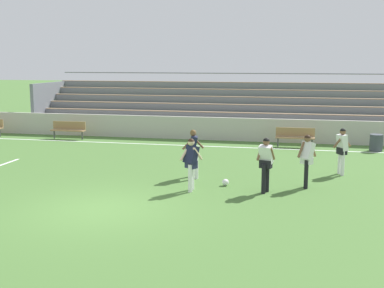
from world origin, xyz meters
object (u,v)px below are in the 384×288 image
at_px(trash_bin, 376,143).
at_px(player_dark_overlapping, 193,149).
at_px(bench_far_right, 69,128).
at_px(player_white_pressing_high, 307,156).
at_px(player_dark_wide_left, 191,160).
at_px(soccer_ball, 225,182).
at_px(player_white_deep_cover, 342,147).
at_px(player_white_trailing_run, 266,160).
at_px(bench_centre_sideline, 295,135).
at_px(bleacher_stand, 260,107).

xyz_separation_m(trash_bin, player_dark_overlapping, (-6.95, -6.74, 0.63)).
bearing_deg(bench_far_right, player_white_pressing_high, -32.54).
bearing_deg(player_dark_overlapping, player_dark_wide_left, -79.90).
distance_m(bench_far_right, player_white_pressing_high, 14.10).
bearing_deg(player_dark_overlapping, soccer_ball, -33.90).
distance_m(bench_far_right, trash_bin, 15.03).
height_order(player_dark_overlapping, player_white_deep_cover, player_dark_overlapping).
xyz_separation_m(player_white_deep_cover, player_white_trailing_run, (-2.47, -3.02, 0.03)).
bearing_deg(player_white_deep_cover, bench_far_right, 157.52).
xyz_separation_m(bench_centre_sideline, player_white_trailing_run, (-0.81, -8.44, 0.47)).
height_order(bench_far_right, player_white_pressing_high, player_white_pressing_high).
height_order(bench_centre_sideline, soccer_ball, bench_centre_sideline).
relative_size(bench_centre_sideline, player_white_deep_cover, 1.08).
relative_size(trash_bin, player_white_pressing_high, 0.44).
bearing_deg(player_white_pressing_high, player_dark_overlapping, 171.58).
distance_m(player_white_deep_cover, soccer_ball, 4.58).
height_order(bleacher_stand, player_white_deep_cover, bleacher_stand).
distance_m(trash_bin, player_dark_overlapping, 9.70).
relative_size(bleacher_stand, soccer_ball, 116.32).
distance_m(trash_bin, player_white_pressing_high, 7.98).
bearing_deg(player_dark_overlapping, bench_centre_sideline, 64.26).
bearing_deg(player_dark_wide_left, bleacher_stand, 85.19).
bearing_deg(player_white_pressing_high, bench_centre_sideline, 93.15).
distance_m(bleacher_stand, soccer_ball, 12.18).
height_order(bleacher_stand, player_white_trailing_run, bleacher_stand).
xyz_separation_m(bleacher_stand, player_white_trailing_run, (1.18, -12.70, -0.42)).
relative_size(player_white_deep_cover, player_white_trailing_run, 0.98).
relative_size(trash_bin, soccer_ball, 3.41).
distance_m(bleacher_stand, bench_far_right, 10.42).
xyz_separation_m(bench_far_right, bench_centre_sideline, (11.46, 0.00, 0.00)).
bearing_deg(soccer_ball, player_white_deep_cover, 32.69).
distance_m(bench_far_right, player_white_trailing_run, 13.60).
bearing_deg(player_dark_overlapping, player_white_deep_cover, 17.49).
xyz_separation_m(bench_far_right, trash_bin, (15.03, -0.27, -0.17)).
height_order(player_white_deep_cover, player_white_trailing_run, player_white_trailing_run).
bearing_deg(player_white_pressing_high, player_white_deep_cover, 60.01).
relative_size(player_dark_wide_left, player_white_pressing_high, 0.97).
height_order(trash_bin, player_white_trailing_run, player_white_trailing_run).
relative_size(bleacher_stand, player_dark_overlapping, 15.20).
distance_m(bench_centre_sideline, player_white_trailing_run, 8.50).
height_order(player_white_trailing_run, soccer_ball, player_white_trailing_run).
relative_size(bleacher_stand, bench_centre_sideline, 14.22).
height_order(bleacher_stand, player_dark_wide_left, bleacher_stand).
relative_size(trash_bin, player_dark_wide_left, 0.45).
bearing_deg(player_dark_overlapping, player_white_pressing_high, -8.42).
distance_m(bleacher_stand, player_dark_wide_left, 13.02).
xyz_separation_m(bleacher_stand, trash_bin, (5.56, -4.52, -1.06)).
bearing_deg(trash_bin, player_dark_overlapping, -135.86).
relative_size(bench_far_right, soccer_ball, 8.18).
relative_size(bench_centre_sideline, player_dark_overlapping, 1.07).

